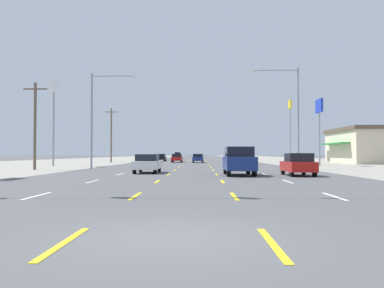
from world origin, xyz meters
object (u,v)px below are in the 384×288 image
Objects in this scene: pole_sign_right_row_1 at (319,114)px; streetlight_right_row_0 at (293,110)px; pole_sign_left_row_1 at (54,99)px; streetlight_left_row_0 at (97,113)px; hatchback_far_right_nearest at (298,164)px; hatchback_far_right_midfar at (245,159)px; sedan_far_left_farthest at (161,157)px; sedan_inner_left_farther at (177,158)px; suv_far_left_distant_a at (178,155)px; pole_sign_right_row_2 at (290,118)px; sedan_center_turn_far at (198,158)px; suv_inner_right_near at (239,161)px; sedan_inner_left_mid at (147,163)px.

pole_sign_right_row_1 is 12.02m from streetlight_right_row_0.
streetlight_left_row_0 is (7.53, -8.90, -2.56)m from pole_sign_left_row_1.
hatchback_far_right_nearest is 0.39× the size of streetlight_right_row_0.
pole_sign_left_row_1 is 1.13× the size of streetlight_left_row_0.
hatchback_far_right_midfar is 0.87× the size of sedan_far_left_farthest.
hatchback_far_right_nearest is 43.07m from sedan_inner_left_farther.
streetlight_right_row_0 is (26.84, -8.90, -2.29)m from pole_sign_left_row_1.
suv_far_left_distant_a is 0.49× the size of streetlight_right_row_0.
streetlight_right_row_0 is (13.05, -29.83, 5.05)m from sedan_inner_left_farther.
streetlight_right_row_0 is at bearing -18.34° from pole_sign_left_row_1.
hatchback_far_right_nearest is 0.47× the size of pole_sign_right_row_1.
pole_sign_left_row_1 reaches higher than sedan_inner_left_farther.
pole_sign_right_row_2 is at bearing 87.04° from pole_sign_right_row_1.
streetlight_left_row_0 is at bearing -101.85° from sedan_inner_left_farther.
streetlight_left_row_0 is (-16.40, -15.86, 4.75)m from hatchback_far_right_midfar.
sedan_center_turn_far is at bearing 100.07° from hatchback_far_right_nearest.
pole_sign_right_row_1 is at bearing 61.29° from suv_inner_right_near.
pole_sign_right_row_1 is at bearing -31.59° from hatchback_far_right_midfar.
sedan_center_turn_far and sedan_far_left_farthest have the same top height.
hatchback_far_right_nearest reaches higher than sedan_inner_left_mid.
sedan_far_left_farthest is 33.61m from pole_sign_left_row_1.
sedan_inner_left_mid is 26.13m from hatchback_far_right_midfar.
streetlight_right_row_0 is at bearing -101.99° from pole_sign_right_row_2.
pole_sign_right_row_2 is at bearing 5.41° from sedan_inner_left_farther.
sedan_inner_left_farther is at bearing 104.30° from hatchback_far_right_nearest.
suv_inner_right_near is (-3.99, 0.50, 0.24)m from hatchback_far_right_nearest.
sedan_inner_left_mid is at bearing -53.21° from streetlight_left_row_0.
sedan_far_left_farthest is at bearing 94.19° from sedan_inner_left_mid.
streetlight_left_row_0 is at bearing -49.77° from pole_sign_left_row_1.
streetlight_right_row_0 is at bearing -80.14° from suv_far_left_distant_a.
hatchback_far_right_midfar is 0.37× the size of pole_sign_left_row_1.
sedan_far_left_farthest is at bearing 112.67° from streetlight_right_row_0.
hatchback_far_right_nearest is 0.87× the size of sedan_far_left_farthest.
hatchback_far_right_midfar is at bearing -121.32° from pole_sign_right_row_2.
sedan_inner_left_farther is 0.45× the size of streetlight_right_row_0.
pole_sign_right_row_2 is at bearing 58.68° from hatchback_far_right_midfar.
streetlight_right_row_0 reaches higher than suv_far_left_distant_a.
suv_inner_right_near is at bearing -85.55° from sedan_center_turn_far.
hatchback_far_right_midfar reaches higher than sedan_far_left_farthest.
pole_sign_left_row_1 is at bearing 139.58° from hatchback_far_right_nearest.
sedan_inner_left_farther is at bearing 56.63° from pole_sign_left_row_1.
suv_far_left_distant_a is at bearing 110.16° from pole_sign_right_row_2.
pole_sign_left_row_1 is (-13.79, -20.93, 7.34)m from sedan_inner_left_farther.
pole_sign_right_row_2 is (9.65, 15.85, 7.06)m from hatchback_far_right_midfar.
pole_sign_right_row_1 reaches higher than suv_inner_right_near.
sedan_inner_left_farther is (-3.60, 2.09, 0.00)m from sedan_center_turn_far.
pole_sign_right_row_1 is 21.19m from pole_sign_right_row_2.
streetlight_right_row_0 is at bearing -71.18° from sedan_center_turn_far.
sedan_far_left_farthest is at bearing 101.36° from suv_inner_right_near.
sedan_inner_left_mid is 48.39m from sedan_far_left_farthest.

